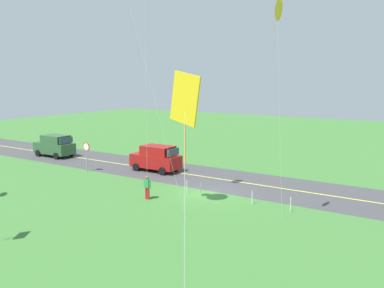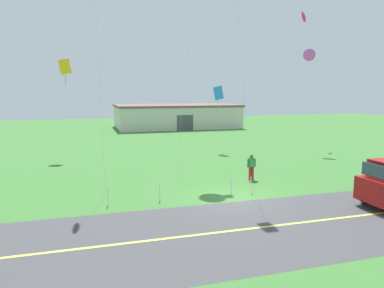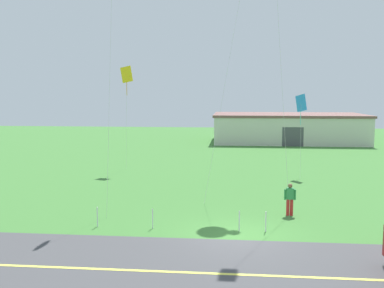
{
  "view_description": "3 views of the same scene",
  "coord_description": "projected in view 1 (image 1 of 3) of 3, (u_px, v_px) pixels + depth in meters",
  "views": [
    {
      "loc": [
        -13.89,
        23.58,
        7.94
      ],
      "look_at": [
        -0.59,
        2.86,
        3.94
      ],
      "focal_mm": 37.5,
      "sensor_mm": 36.0,
      "label": 1
    },
    {
      "loc": [
        -7.27,
        -16.54,
        5.4
      ],
      "look_at": [
        -2.0,
        1.0,
        2.77
      ],
      "focal_mm": 33.85,
      "sensor_mm": 36.0,
      "label": 2
    },
    {
      "loc": [
        -0.17,
        -18.06,
        5.99
      ],
      "look_at": [
        -1.97,
        0.32,
        3.87
      ],
      "focal_mm": 40.98,
      "sensor_mm": 36.0,
      "label": 3
    }
  ],
  "objects": [
    {
      "name": "fence_post_2",
      "position": [
        201.0,
        189.0,
        27.65
      ],
      "size": [
        0.05,
        0.05,
        0.9
      ],
      "primitive_type": "cylinder",
      "color": "silver",
      "rests_on": "ground"
    },
    {
      "name": "kite_blue_mid",
      "position": [
        277.0,
        11.0,
        19.51
      ],
      "size": [
        0.33,
        2.61,
        11.85
      ],
      "color": "silver",
      "rests_on": "ground"
    },
    {
      "name": "car_parked_east_far",
      "position": [
        55.0,
        145.0,
        41.4
      ],
      "size": [
        4.4,
        2.12,
        2.24
      ],
      "color": "#2D5633",
      "rests_on": "ground"
    },
    {
      "name": "fence_post_0",
      "position": [
        291.0,
        204.0,
        24.25
      ],
      "size": [
        0.05,
        0.05,
        0.9
      ],
      "primitive_type": "cylinder",
      "color": "silver",
      "rests_on": "ground"
    },
    {
      "name": "person_adult_near",
      "position": [
        147.0,
        187.0,
        26.64
      ],
      "size": [
        0.58,
        0.22,
        1.6
      ],
      "rotation": [
        0.0,
        0.0,
        3.54
      ],
      "color": "red",
      "rests_on": "ground"
    },
    {
      "name": "fence_post_1",
      "position": [
        252.0,
        198.0,
        25.6
      ],
      "size": [
        0.05,
        0.05,
        0.9
      ],
      "primitive_type": "cylinder",
      "color": "silver",
      "rests_on": "ground"
    },
    {
      "name": "kite_cyan_top",
      "position": [
        185.0,
        104.0,
        9.56
      ],
      "size": [
        1.07,
        0.65,
        8.15
      ],
      "color": "silver",
      "rests_on": "ground"
    },
    {
      "name": "stop_sign",
      "position": [
        86.0,
        151.0,
        34.53
      ],
      "size": [
        0.76,
        0.08,
        2.56
      ],
      "color": "gray",
      "rests_on": "ground"
    },
    {
      "name": "fence_post_3",
      "position": [
        187.0,
        186.0,
        28.26
      ],
      "size": [
        0.05,
        0.05,
        0.9
      ],
      "primitive_type": "cylinder",
      "color": "silver",
      "rests_on": "ground"
    },
    {
      "name": "road_centre_stripe",
      "position": [
        233.0,
        181.0,
        31.59
      ],
      "size": [
        120.0,
        0.16,
        0.0
      ],
      "primitive_type": "cube",
      "color": "#E5E04C",
      "rests_on": "asphalt_road"
    },
    {
      "name": "ground_plane",
      "position": [
        207.0,
        194.0,
        28.27
      ],
      "size": [
        120.0,
        120.0,
        0.1
      ],
      "primitive_type": "cube",
      "color": "#3D7533"
    },
    {
      "name": "car_suv_foreground",
      "position": [
        156.0,
        158.0,
        34.83
      ],
      "size": [
        4.4,
        2.12,
        2.24
      ],
      "color": "maroon",
      "rests_on": "ground"
    },
    {
      "name": "asphalt_road",
      "position": [
        233.0,
        181.0,
        31.59
      ],
      "size": [
        120.0,
        7.0,
        0.0
      ],
      "primitive_type": "cube",
      "color": "#424244",
      "rests_on": "ground"
    }
  ]
}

